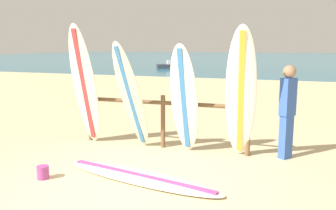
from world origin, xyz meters
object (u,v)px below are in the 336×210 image
(surfboard_leaning_center_left, at_px, (184,100))
(surfboard_lying_on_sand, at_px, (140,177))
(surfboard_leaning_center, at_px, (241,95))
(sand_bucket, at_px, (43,172))
(beachgoer_standing, at_px, (287,108))
(surfboard_rack, at_px, (163,113))
(surfboard_leaning_left, at_px, (131,97))
(surfboard_leaning_far_left, at_px, (85,85))
(small_boat_offshore, at_px, (173,65))

(surfboard_leaning_center_left, height_order, surfboard_lying_on_sand, surfboard_leaning_center_left)
(surfboard_leaning_center, relative_size, sand_bucket, 11.65)
(beachgoer_standing, bearing_deg, surfboard_rack, -178.00)
(surfboard_leaning_center_left, bearing_deg, surfboard_leaning_center, -3.83)
(surfboard_leaning_center_left, distance_m, sand_bucket, 2.78)
(surfboard_rack, relative_size, surfboard_leaning_left, 1.62)
(surfboard_leaning_far_left, bearing_deg, small_boat_offshore, 104.78)
(beachgoer_standing, height_order, small_boat_offshore, beachgoer_standing)
(surfboard_rack, bearing_deg, beachgoer_standing, 2.00)
(surfboard_rack, xyz_separation_m, surfboard_lying_on_sand, (0.27, -1.78, -0.68))
(surfboard_leaning_center_left, bearing_deg, surfboard_rack, 152.60)
(surfboard_leaning_center_left, bearing_deg, sand_bucket, -130.26)
(surfboard_leaning_left, distance_m, sand_bucket, 2.17)
(surfboard_leaning_left, bearing_deg, surfboard_rack, 42.49)
(surfboard_leaning_center_left, height_order, sand_bucket, surfboard_leaning_center_left)
(surfboard_rack, relative_size, small_boat_offshore, 1.15)
(surfboard_leaning_left, xyz_separation_m, sand_bucket, (-0.67, -1.82, -0.97))
(surfboard_leaning_left, distance_m, surfboard_lying_on_sand, 1.85)
(surfboard_leaning_left, bearing_deg, surfboard_leaning_far_left, 174.15)
(surfboard_leaning_left, relative_size, small_boat_offshore, 0.71)
(surfboard_leaning_far_left, bearing_deg, surfboard_lying_on_sand, -37.81)
(surfboard_leaning_center, xyz_separation_m, surfboard_lying_on_sand, (-1.31, -1.43, -1.17))
(surfboard_leaning_far_left, bearing_deg, surfboard_leaning_center_left, 1.65)
(surfboard_lying_on_sand, bearing_deg, surfboard_leaning_left, 119.76)
(surfboard_rack, distance_m, small_boat_offshore, 25.45)
(surfboard_leaning_center_left, bearing_deg, beachgoer_standing, 10.96)
(small_boat_offshore, bearing_deg, surfboard_leaning_center_left, -70.65)
(surfboard_rack, relative_size, surfboard_lying_on_sand, 1.20)
(surfboard_leaning_left, height_order, surfboard_leaning_center_left, surfboard_leaning_left)
(surfboard_leaning_left, distance_m, surfboard_leaning_center_left, 1.03)
(surfboard_leaning_center, distance_m, sand_bucket, 3.53)
(surfboard_leaning_far_left, distance_m, sand_bucket, 2.28)
(surfboard_rack, bearing_deg, sand_bucket, -117.10)
(surfboard_leaning_left, relative_size, surfboard_lying_on_sand, 0.74)
(surfboard_leaning_center, bearing_deg, small_boat_offshore, 111.48)
(beachgoer_standing, relative_size, small_boat_offshore, 0.56)
(surfboard_rack, distance_m, surfboard_leaning_left, 0.75)
(surfboard_leaning_center_left, height_order, surfboard_leaning_center, surfboard_leaning_center)
(small_boat_offshore, bearing_deg, surfboard_rack, -71.57)
(surfboard_rack, xyz_separation_m, small_boat_offshore, (-8.05, 24.14, -0.46))
(small_boat_offshore, relative_size, sand_bucket, 14.73)
(surfboard_lying_on_sand, distance_m, sand_bucket, 1.51)
(surfboard_leaning_left, relative_size, sand_bucket, 10.40)
(beachgoer_standing, bearing_deg, surfboard_lying_on_sand, -138.37)
(surfboard_leaning_left, bearing_deg, beachgoer_standing, 10.51)
(surfboard_leaning_center_left, distance_m, beachgoer_standing, 1.88)
(surfboard_rack, height_order, surfboard_lying_on_sand, surfboard_rack)
(sand_bucket, bearing_deg, small_boat_offshore, 104.62)
(beachgoer_standing, bearing_deg, sand_bucket, -146.35)
(surfboard_leaning_far_left, relative_size, surfboard_lying_on_sand, 0.86)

